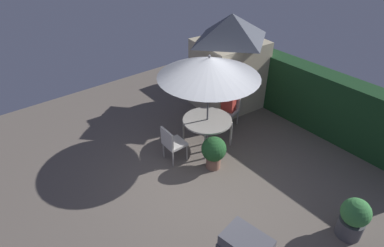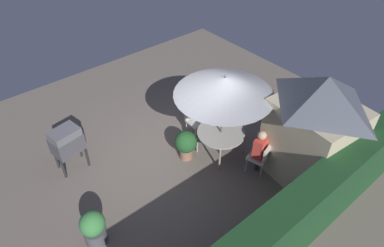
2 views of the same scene
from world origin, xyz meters
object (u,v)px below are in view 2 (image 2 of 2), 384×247
object	(u,v)px
garden_shed	(315,128)
potted_plant_by_shed	(186,144)
potted_plant_by_grill	(94,228)
chair_far_side	(195,118)
patio_umbrella	(224,86)
chair_near_shed	(262,156)
patio_table	(221,134)
bbq_grill	(67,142)
person_in_red	(260,147)

from	to	relation	value
garden_shed	potted_plant_by_shed	bearing A→B (deg)	-49.59
garden_shed	potted_plant_by_grill	distance (m)	5.20
chair_far_side	potted_plant_by_shed	bearing A→B (deg)	36.82
patio_umbrella	potted_plant_by_shed	bearing A→B (deg)	-30.97
chair_far_side	garden_shed	bearing A→B (deg)	111.44
patio_umbrella	potted_plant_by_grill	bearing A→B (deg)	3.80
chair_near_shed	patio_table	bearing A→B (deg)	-73.69
patio_umbrella	potted_plant_by_shed	xyz separation A→B (m)	(0.77, -0.46, -1.65)
garden_shed	chair_far_side	bearing A→B (deg)	-68.56
bbq_grill	potted_plant_by_shed	bearing A→B (deg)	147.05
chair_near_shed	chair_far_side	xyz separation A→B (m)	(0.30, -2.16, 0.00)
garden_shed	potted_plant_by_shed	xyz separation A→B (m)	(1.92, -2.25, -0.94)
person_in_red	chair_near_shed	bearing A→B (deg)	106.31
patio_table	bbq_grill	distance (m)	3.77
garden_shed	chair_near_shed	distance (m)	1.39
bbq_grill	person_in_red	size ratio (longest dim) A/B	0.95
chair_near_shed	person_in_red	xyz separation A→B (m)	(0.02, -0.08, 0.26)
bbq_grill	chair_near_shed	distance (m)	4.70
patio_table	potted_plant_by_grill	size ratio (longest dim) A/B	1.44
patio_umbrella	potted_plant_by_grill	distance (m)	4.09
patio_umbrella	person_in_red	world-z (taller)	patio_umbrella
garden_shed	bbq_grill	size ratio (longest dim) A/B	2.30
bbq_grill	potted_plant_by_shed	size ratio (longest dim) A/B	1.48
garden_shed	person_in_red	distance (m)	1.31
patio_umbrella	potted_plant_by_shed	size ratio (longest dim) A/B	2.97
chair_near_shed	potted_plant_by_grill	bearing A→B (deg)	-11.95
patio_table	person_in_red	bearing A→B (deg)	106.31
patio_umbrella	person_in_red	bearing A→B (deg)	106.31
chair_far_side	potted_plant_by_grill	distance (m)	3.97
person_in_red	garden_shed	bearing A→B (deg)	137.75
garden_shed	person_in_red	bearing A→B (deg)	-42.25
patio_umbrella	bbq_grill	distance (m)	3.97
patio_umbrella	person_in_red	distance (m)	1.71
potted_plant_by_grill	garden_shed	bearing A→B (deg)	162.40
garden_shed	potted_plant_by_shed	size ratio (longest dim) A/B	3.40
patio_table	chair_far_side	bearing A→B (deg)	-91.44
potted_plant_by_shed	person_in_red	bearing A→B (deg)	125.82
patio_table	potted_plant_by_grill	distance (m)	3.74
garden_shed	chair_near_shed	bearing A→B (deg)	-39.86
chair_near_shed	bbq_grill	bearing A→B (deg)	-41.77
patio_table	person_in_red	size ratio (longest dim) A/B	0.96
potted_plant_by_shed	garden_shed	bearing A→B (deg)	130.41
chair_far_side	potted_plant_by_shed	distance (m)	1.00
patio_table	patio_umbrella	distance (m)	1.44
patio_umbrella	bbq_grill	bearing A→B (deg)	-32.48
patio_table	chair_far_side	world-z (taller)	chair_far_side
bbq_grill	potted_plant_by_shed	xyz separation A→B (m)	(-2.40, 1.56, -0.38)
patio_table	chair_near_shed	xyz separation A→B (m)	(-0.32, 1.10, -0.16)
potted_plant_by_shed	potted_plant_by_grill	distance (m)	3.03
chair_near_shed	potted_plant_by_shed	world-z (taller)	chair_near_shed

